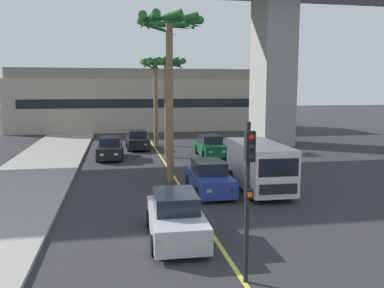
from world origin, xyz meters
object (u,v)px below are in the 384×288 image
Objects in this scene: car_queue_second at (209,178)px; palm_tree_far_median at (155,76)px; traffic_light_median_near at (248,181)px; palm_tree_near_median at (166,74)px; car_queue_front at (110,149)px; palm_tree_mid_median at (169,40)px; car_queue_third at (211,146)px; delivery_van at (259,165)px; car_queue_fifth at (138,140)px; car_queue_fourth at (176,218)px.

palm_tree_far_median is at bearing 92.99° from car_queue_second.
palm_tree_near_median is (0.40, 19.95, 3.33)m from traffic_light_median_near.
car_queue_front is 11.00m from palm_tree_mid_median.
car_queue_third is 11.11m from palm_tree_mid_median.
delivery_van is 9.92m from traffic_light_median_near.
car_queue_fifth is at bearing -130.31° from palm_tree_far_median.
traffic_light_median_near is 26.65m from palm_tree_far_median.
car_queue_second is 0.77× the size of delivery_van.
traffic_light_median_near is (1.52, -24.39, 1.99)m from car_queue_fifth.
palm_tree_mid_median is at bearing -84.83° from car_queue_fifth.
car_queue_third is at bearing -1.53° from car_queue_front.
car_queue_second is 0.98× the size of traffic_light_median_near.
palm_tree_mid_median reaches higher than car_queue_fourth.
delivery_van is at bearing 68.34° from traffic_light_median_near.
car_queue_second is 2.56m from delivery_van.
car_queue_front is at bearing 124.02° from delivery_van.
delivery_van is 0.73× the size of palm_tree_near_median.
car_queue_third is 0.77× the size of delivery_van.
palm_tree_near_median is at bearing -66.58° from car_queue_fifth.
car_queue_fourth is (-2.47, -5.69, 0.00)m from car_queue_second.
palm_tree_mid_median is (-0.40, 11.99, 4.81)m from traffic_light_median_near.
delivery_van is at bearing -35.44° from palm_tree_mid_median.
car_queue_fourth is 0.57× the size of palm_tree_near_median.
car_queue_third is 6.24m from palm_tree_near_median.
palm_tree_far_median is (-0.90, 17.24, 5.33)m from car_queue_second.
car_queue_fifth is (-2.64, 15.18, 0.00)m from car_queue_second.
palm_tree_near_median reaches higher than car_queue_second.
traffic_light_median_near is (1.34, -3.51, 1.99)m from car_queue_fourth.
palm_tree_near_median is (1.74, 16.43, 5.33)m from car_queue_fourth.
car_queue_second and car_queue_third have the same top height.
car_queue_fourth is at bearing 110.90° from traffic_light_median_near.
traffic_light_median_near reaches higher than delivery_van.
car_queue_front is 1.00× the size of car_queue_fourth.
car_queue_fifth is 0.57× the size of palm_tree_near_median.
car_queue_fourth is 1.00× the size of car_queue_fifth.
palm_tree_near_median reaches higher than car_queue_fourth.
car_queue_third is at bearing -2.93° from palm_tree_near_median.
palm_tree_mid_median reaches higher than delivery_van.
palm_tree_near_median is at bearing 177.07° from car_queue_third.
car_queue_second is 0.54× the size of palm_tree_far_median.
car_queue_fifth is (2.18, 4.41, 0.00)m from car_queue_front.
palm_tree_far_median is (1.74, 2.05, 5.33)m from car_queue_fifth.
palm_tree_near_median is (1.92, -4.44, 5.33)m from car_queue_fifth.
car_queue_second is at bearing 83.03° from traffic_light_median_near.
palm_tree_far_median is (-3.43, 6.66, 5.33)m from car_queue_third.
car_queue_second is at bearing -61.35° from palm_tree_mid_median.
palm_tree_near_median is 0.82× the size of palm_tree_mid_median.
palm_tree_near_median is 6.50m from palm_tree_far_median.
palm_tree_near_median is at bearing 88.84° from traffic_light_median_near.
palm_tree_far_median is at bearing 91.59° from palm_tree_near_median.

